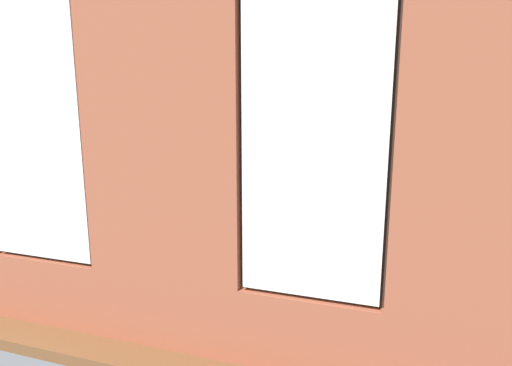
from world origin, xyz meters
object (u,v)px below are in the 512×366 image
(remote_silver, at_px, (312,216))
(coffee_table, at_px, (276,221))
(table_plant_small, at_px, (238,208))
(potted_plant_by_left_couch, at_px, (442,217))
(cup_ceramic, at_px, (265,209))
(media_console, at_px, (47,214))
(potted_plant_near_tv, at_px, (13,225))
(potted_plant_mid_room_small, at_px, (328,202))
(potted_plant_between_couches, at_px, (337,237))
(couch_left, at_px, (493,259))
(potted_plant_foreground_right, at_px, (149,162))
(papasan_chair, at_px, (256,185))
(couch_by_window, at_px, (181,270))
(remote_black, at_px, (282,220))
(candle_jar, at_px, (276,213))
(tv_flatscreen, at_px, (42,166))

(remote_silver, bearing_deg, coffee_table, 178.69)
(table_plant_small, xyz_separation_m, potted_plant_by_left_couch, (-2.36, -1.22, -0.24))
(cup_ceramic, bearing_deg, media_console, 8.38)
(potted_plant_near_tv, xyz_separation_m, potted_plant_mid_room_small, (-3.01, -2.57, -0.13))
(cup_ceramic, xyz_separation_m, potted_plant_mid_room_small, (-0.60, -1.07, -0.13))
(potted_plant_between_couches, distance_m, potted_plant_mid_room_small, 2.76)
(potted_plant_by_left_couch, bearing_deg, couch_left, 105.96)
(cup_ceramic, relative_size, remote_silver, 0.60)
(media_console, bearing_deg, potted_plant_foreground_right, -98.05)
(table_plant_small, xyz_separation_m, papasan_chair, (0.38, -1.81, -0.12))
(coffee_table, bearing_deg, potted_plant_between_couches, 122.16)
(couch_left, relative_size, coffee_table, 1.30)
(couch_by_window, relative_size, potted_plant_foreground_right, 1.77)
(remote_black, distance_m, potted_plant_mid_room_small, 1.35)
(candle_jar, xyz_separation_m, potted_plant_foreground_right, (2.84, -1.80, 0.17))
(papasan_chair, bearing_deg, tv_flatscreen, 40.80)
(media_console, xyz_separation_m, potted_plant_between_couches, (-4.09, 1.17, 0.50))
(cup_ceramic, bearing_deg, table_plant_small, 42.72)
(media_console, relative_size, potted_plant_mid_room_small, 2.15)
(potted_plant_between_couches, bearing_deg, papasan_chair, -60.88)
(remote_black, distance_m, tv_flatscreen, 3.30)
(remote_black, bearing_deg, potted_plant_near_tv, -115.65)
(potted_plant_between_couches, bearing_deg, tv_flatscreen, -16.05)
(potted_plant_near_tv, bearing_deg, cup_ceramic, -148.13)
(couch_left, height_order, remote_black, couch_left)
(candle_jar, distance_m, papasan_chair, 1.87)
(remote_silver, xyz_separation_m, potted_plant_near_tv, (3.00, 1.54, 0.04))
(potted_plant_by_left_couch, height_order, potted_plant_mid_room_small, potted_plant_mid_room_small)
(candle_jar, xyz_separation_m, tv_flatscreen, (3.14, 0.32, 0.45))
(cup_ceramic, bearing_deg, potted_plant_between_couches, 125.04)
(candle_jar, distance_m, potted_plant_between_couches, 1.80)
(couch_by_window, xyz_separation_m, potted_plant_near_tv, (2.13, -0.16, 0.18))
(cup_ceramic, height_order, candle_jar, candle_jar)
(potted_plant_by_left_couch, bearing_deg, remote_silver, 31.99)
(remote_silver, height_order, potted_plant_mid_room_small, potted_plant_mid_room_small)
(candle_jar, bearing_deg, couch_left, 172.48)
(couch_left, bearing_deg, remote_black, -95.93)
(tv_flatscreen, distance_m, papasan_chair, 3.10)
(couch_left, xyz_separation_m, tv_flatscreen, (5.46, 0.02, 0.63))
(potted_plant_foreground_right, bearing_deg, remote_black, 146.92)
(couch_left, bearing_deg, potted_plant_foreground_right, -113.55)
(remote_black, height_order, potted_plant_by_left_couch, potted_plant_by_left_couch)
(couch_left, bearing_deg, table_plant_small, -95.02)
(remote_black, bearing_deg, couch_left, 34.85)
(candle_jar, height_order, potted_plant_between_couches, potted_plant_between_couches)
(couch_by_window, xyz_separation_m, papasan_chair, (0.36, -3.23, 0.12))
(coffee_table, xyz_separation_m, remote_silver, (-0.41, -0.15, 0.06))
(candle_jar, relative_size, potted_plant_by_left_couch, 0.21)
(tv_flatscreen, height_order, potted_plant_near_tv, tv_flatscreen)
(cup_ceramic, bearing_deg, couch_by_window, 80.34)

